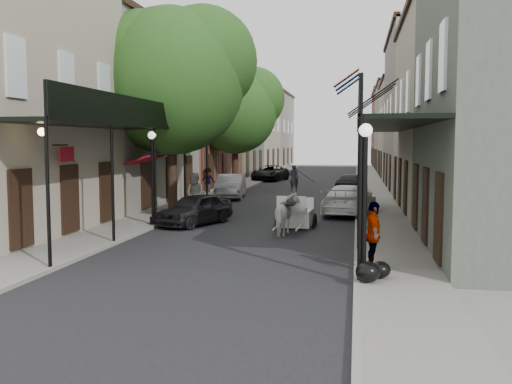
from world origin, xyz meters
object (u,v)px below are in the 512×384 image
at_px(tree_far, 240,108).
at_px(lamppost_right_far, 360,165).
at_px(car_right_far, 352,183).
at_px(pedestrian_sidewalk_right, 374,235).
at_px(horse, 288,215).
at_px(carriage, 297,202).
at_px(lamppost_right_near, 365,199).
at_px(car_left_near, 195,209).
at_px(car_left_mid, 231,186).
at_px(car_left_far, 270,173).
at_px(pedestrian_walking, 196,194).
at_px(pedestrian_sidewalk_left, 208,180).
at_px(car_right_near, 349,200).
at_px(lamppost_left, 153,176).
at_px(tree_near, 181,75).

distance_m(tree_far, lamppost_right_far, 11.05).
bearing_deg(car_right_far, pedestrian_sidewalk_right, 101.55).
relative_size(horse, carriage, 0.71).
distance_m(carriage, car_right_far, 15.33).
relative_size(lamppost_right_near, car_left_near, 0.97).
distance_m(car_left_mid, car_left_far, 15.96).
relative_size(pedestrian_walking, pedestrian_sidewalk_right, 1.13).
relative_size(lamppost_right_far, pedestrian_sidewalk_left, 2.35).
bearing_deg(car_right_far, pedestrian_walking, 71.05).
bearing_deg(car_right_near, car_right_far, -80.55).
distance_m(lamppost_left, car_right_near, 9.43).
distance_m(tree_near, tree_far, 14.02).
height_order(lamppost_left, car_left_near, lamppost_left).
bearing_deg(pedestrian_sidewalk_right, horse, 21.57).
xyz_separation_m(lamppost_right_far, carriage, (-2.56, -10.71, -1.07)).
height_order(lamppost_right_near, carriage, lamppost_right_near).
xyz_separation_m(tree_near, pedestrian_sidewalk_left, (-1.60, 10.76, -5.58)).
bearing_deg(car_left_near, car_right_far, 89.06).
xyz_separation_m(horse, car_right_near, (2.15, 6.35, -0.05)).
relative_size(lamppost_right_near, pedestrian_sidewalk_left, 2.35).
relative_size(horse, car_left_mid, 0.41).
height_order(car_right_near, car_right_far, car_right_far).
bearing_deg(pedestrian_walking, car_left_near, -68.23).
height_order(lamppost_left, lamppost_right_far, same).
relative_size(tree_far, car_left_mid, 1.95).
distance_m(tree_far, pedestrian_sidewalk_left, 6.10).
bearing_deg(carriage, car_left_mid, 117.59).
height_order(tree_far, lamppost_right_near, tree_far).
xyz_separation_m(horse, pedestrian_walking, (-4.83, 4.75, 0.24)).
bearing_deg(car_right_near, pedestrian_walking, 22.41).
height_order(lamppost_right_near, lamppost_right_far, same).
bearing_deg(car_left_far, car_left_near, -78.50).
relative_size(lamppost_left, car_left_far, 0.74).
bearing_deg(pedestrian_walking, lamppost_right_far, 54.47).
xyz_separation_m(lamppost_right_near, pedestrian_sidewalk_left, (-9.90, 22.93, -1.14)).
height_order(carriage, car_right_near, carriage).
bearing_deg(carriage, tree_far, 110.96).
bearing_deg(tree_near, car_left_far, 88.56).
bearing_deg(pedestrian_sidewalk_right, pedestrian_sidewalk_left, 19.42).
distance_m(tree_near, car_right_far, 15.66).
bearing_deg(lamppost_right_near, tree_near, 124.27).
relative_size(horse, car_right_far, 0.43).
bearing_deg(lamppost_right_near, car_right_far, 91.17).
bearing_deg(horse, car_right_near, -106.61).
height_order(tree_near, lamppost_left, tree_near).
bearing_deg(lamppost_left, lamppost_right_near, -44.29).
height_order(lamppost_right_far, pedestrian_sidewalk_left, lamppost_right_far).
height_order(lamppost_right_near, car_left_near, lamppost_right_near).
xyz_separation_m(pedestrian_sidewalk_right, car_left_mid, (-7.96, 18.75, -0.27)).
height_order(pedestrian_sidewalk_right, car_right_far, pedestrian_sidewalk_right).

